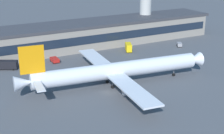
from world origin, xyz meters
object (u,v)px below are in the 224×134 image
object	(u,v)px
airliner	(115,70)
pushback_tractor	(55,60)
baggage_tug	(179,44)
stair_truck	(128,47)
fuel_truck	(7,65)

from	to	relation	value
airliner	pushback_tractor	xyz separation A→B (m)	(-9.23, 33.07, -4.08)
pushback_tractor	baggage_tug	xyz separation A→B (m)	(58.96, -5.97, 0.04)
airliner	stair_truck	bearing A→B (deg)	52.23
airliner	baggage_tug	world-z (taller)	airliner
fuel_truck	airliner	bearing A→B (deg)	-50.21
fuel_truck	pushback_tractor	world-z (taller)	fuel_truck
pushback_tractor	fuel_truck	bearing A→B (deg)	178.79
pushback_tractor	baggage_tug	distance (m)	59.26
baggage_tug	pushback_tractor	bearing A→B (deg)	174.22
airliner	stair_truck	size ratio (longest dim) A/B	10.13
stair_truck	pushback_tractor	size ratio (longest dim) A/B	1.33
airliner	pushback_tractor	world-z (taller)	airliner
stair_truck	baggage_tug	xyz separation A→B (m)	(24.92, -4.90, -0.89)
pushback_tractor	baggage_tug	world-z (taller)	baggage_tug
stair_truck	baggage_tug	size ratio (longest dim) A/B	1.57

